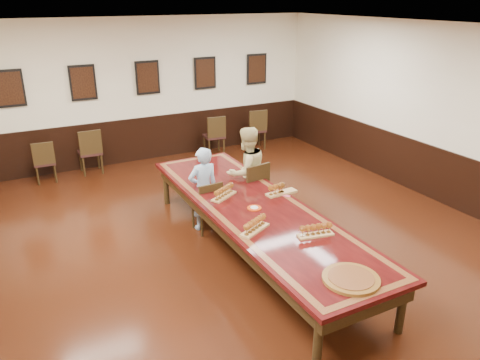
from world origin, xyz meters
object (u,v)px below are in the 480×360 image
conference_table (256,216)px  carved_platter (351,279)px  spare_chair_d (255,128)px  person_man (203,189)px  spare_chair_c (214,135)px  person_woman (246,172)px  spare_chair_b (90,151)px  spare_chair_a (44,161)px  chair_man (206,206)px  chair_woman (250,189)px

conference_table → carved_platter: (-0.02, -2.11, 0.16)m
spare_chair_d → person_man: bearing=58.3°
person_man → spare_chair_c: bearing=-119.3°
person_man → person_woman: 0.88m
spare_chair_b → person_woman: (1.99, -3.40, 0.30)m
spare_chair_b → spare_chair_c: 2.90m
spare_chair_d → carved_platter: bearing=77.3°
person_man → person_woman: bearing=-173.2°
spare_chair_a → conference_table: (2.42, -4.55, 0.17)m
spare_chair_c → chair_man: bearing=68.8°
spare_chair_b → spare_chair_d: bearing=179.1°
conference_table → carved_platter: size_ratio=7.27×
spare_chair_a → carved_platter: (2.40, -6.66, 0.33)m
chair_man → conference_table: size_ratio=0.18×
spare_chair_c → conference_table: spare_chair_c is taller
spare_chair_b → conference_table: (1.48, -4.65, 0.12)m
conference_table → chair_man: bearing=109.0°
spare_chair_d → person_woman: (-2.04, -3.31, 0.29)m
person_woman → conference_table: size_ratio=0.32×
chair_woman → carved_platter: chair_woman is taller
spare_chair_a → person_man: size_ratio=0.63×
spare_chair_b → spare_chair_c: spare_chair_b is taller
chair_woman → person_woman: person_woman is taller
spare_chair_a → person_woman: (2.93, -3.31, 0.35)m
person_man → person_woman: person_woman is taller
conference_table → spare_chair_d: bearing=60.7°
person_woman → person_man: bearing=-0.2°
chair_woman → spare_chair_d: chair_woman is taller
spare_chair_a → person_man: person_man is taller
spare_chair_a → conference_table: 5.16m
chair_man → spare_chair_a: (-2.07, 3.54, 0.00)m
person_woman → spare_chair_c: bearing=-114.4°
spare_chair_a → spare_chair_c: spare_chair_c is taller
chair_man → conference_table: (0.35, -1.01, 0.17)m
spare_chair_c → conference_table: 4.79m
spare_chair_b → carved_platter: 6.91m
person_woman → conference_table: bearing=58.4°
spare_chair_b → spare_chair_d: size_ratio=0.99×
chair_woman → person_woman: 0.30m
chair_woman → person_woman: bearing=-90.0°
chair_woman → spare_chair_d: 3.97m
chair_man → person_man: bearing=-90.0°
chair_man → carved_platter: bearing=93.9°
spare_chair_d → conference_table: bearing=69.1°
spare_chair_a → spare_chair_d: size_ratio=0.88×
conference_table → carved_platter: 2.11m
chair_man → person_woman: 0.96m
chair_woman → spare_chair_b: size_ratio=1.02×
spare_chair_d → chair_man: bearing=59.1°
person_man → carved_platter: 3.23m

